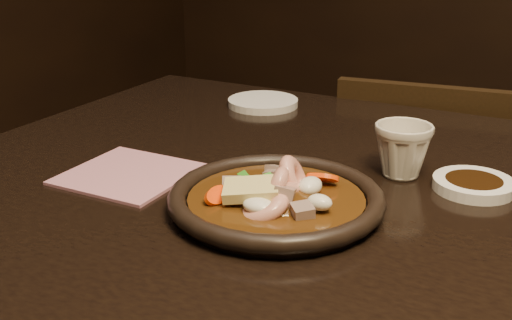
% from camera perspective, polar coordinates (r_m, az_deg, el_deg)
% --- Properties ---
extents(chair, '(0.42, 0.42, 0.79)m').
position_cam_1_polar(chair, '(1.45, 14.59, -6.45)').
color(chair, black).
rests_on(chair, floor).
extents(plate, '(0.26, 0.26, 0.03)m').
position_cam_1_polar(plate, '(0.76, 1.80, -3.58)').
color(plate, black).
rests_on(plate, table).
extents(stirfry, '(0.15, 0.16, 0.06)m').
position_cam_1_polar(stirfry, '(0.76, 1.75, -3.15)').
color(stirfry, '#3B200A').
rests_on(stirfry, plate).
extents(soy_dish, '(0.10, 0.10, 0.01)m').
position_cam_1_polar(soy_dish, '(0.86, 18.77, -2.08)').
color(soy_dish, white).
rests_on(soy_dish, table).
extents(saucer_left, '(0.13, 0.13, 0.01)m').
position_cam_1_polar(saucer_left, '(1.19, 0.62, 5.14)').
color(saucer_left, white).
rests_on(saucer_left, table).
extents(tea_cup, '(0.09, 0.08, 0.08)m').
position_cam_1_polar(tea_cup, '(0.87, 12.90, 0.99)').
color(tea_cup, beige).
rests_on(tea_cup, table).
extents(chopsticks, '(0.13, 0.19, 0.01)m').
position_cam_1_polar(chopsticks, '(0.80, 4.31, -3.10)').
color(chopsticks, tan).
rests_on(chopsticks, table).
extents(napkin, '(0.16, 0.16, 0.00)m').
position_cam_1_polar(napkin, '(0.88, -11.26, -1.23)').
color(napkin, '#B46F7F').
rests_on(napkin, table).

